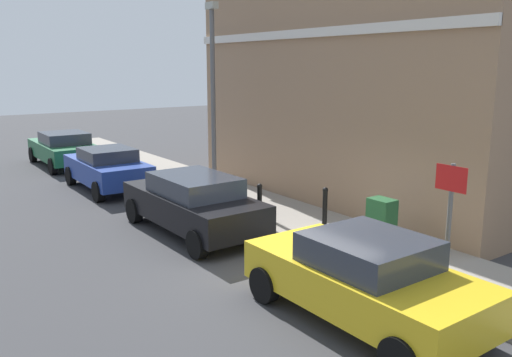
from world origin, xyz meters
The scene contains 12 objects.
ground centered at (0.00, 0.00, 0.00)m, with size 80.00×80.00×0.00m, color #38383A.
sidewalk centered at (1.92, 6.00, 0.07)m, with size 2.56×30.00×0.15m, color gray.
corner_building centered at (6.54, 3.52, 3.61)m, with size 6.78×11.05×7.21m.
car_yellow centered at (-0.61, -2.32, 0.75)m, with size 1.98×4.08×1.44m.
car_black centered at (-0.59, 3.36, 0.77)m, with size 1.92×4.42×1.47m.
car_blue centered at (-0.65, 9.09, 0.74)m, with size 1.88×4.00×1.41m.
car_green centered at (-0.57, 14.28, 0.73)m, with size 2.02×4.39×1.40m.
utility_cabinet centered at (1.85, -0.49, 0.68)m, with size 0.46×0.61×1.15m.
bollard_near_cabinet centered at (1.95, 1.37, 0.70)m, with size 0.14×0.14×1.04m.
bollard_far_kerb centered at (0.89, 2.62, 0.70)m, with size 0.14×0.14×1.04m.
street_sign centered at (1.13, -2.59, 1.66)m, with size 0.08×0.60×2.30m.
lamppost centered at (1.70, 6.14, 3.30)m, with size 0.20×0.44×5.72m.
Camera 1 is at (-6.64, -7.77, 4.07)m, focal length 37.20 mm.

